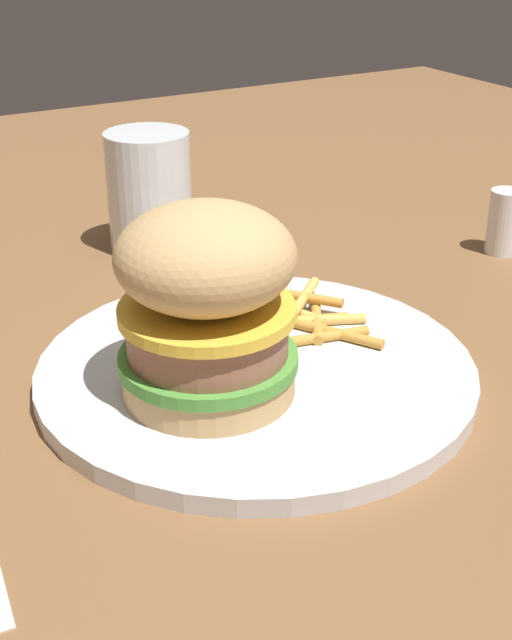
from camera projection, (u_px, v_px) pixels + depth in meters
ground_plane at (250, 388)px, 0.55m from camera, size 1.60×1.60×0.00m
plate at (256, 371)px, 0.56m from camera, size 0.28×0.28×0.01m
sandwich at (207, 302)px, 0.50m from camera, size 0.11×0.11×0.12m
fries_pile at (309, 319)px, 0.60m from camera, size 0.09×0.10×0.01m
drink_glass at (150, 197)px, 0.74m from camera, size 0.07×0.07×0.10m
salt_shaker at (504, 222)px, 0.74m from camera, size 0.03×0.03×0.06m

